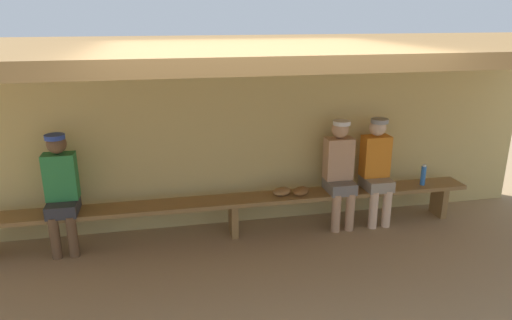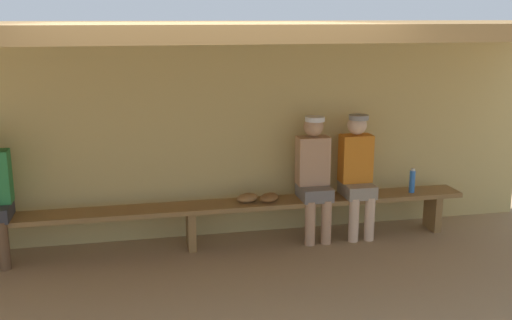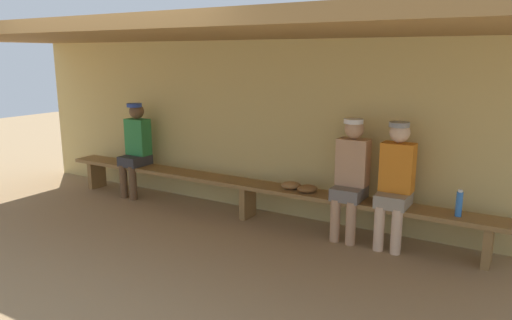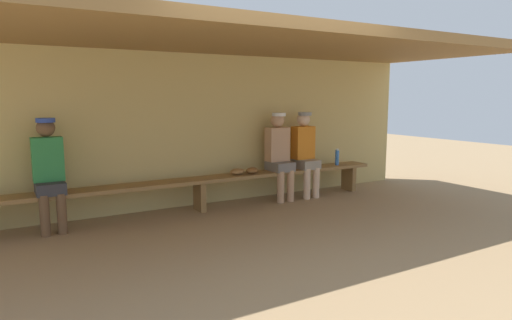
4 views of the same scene
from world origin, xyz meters
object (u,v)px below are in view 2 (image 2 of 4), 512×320
water_bottle_blue (412,181)px  baseball_glove_tan (269,197)px  player_middle (314,172)px  player_shirtless_tan (357,170)px  baseball_glove_worn (247,198)px  bench (191,212)px

water_bottle_blue → baseball_glove_tan: 1.63m
player_middle → baseball_glove_tan: player_middle is taller
player_shirtless_tan → baseball_glove_worn: 1.24m
water_bottle_blue → baseball_glove_tan: size_ratio=1.13×
baseball_glove_tan → player_middle: bearing=141.0°
baseball_glove_worn → player_middle: bearing=158.5°
baseball_glove_worn → water_bottle_blue: bearing=157.5°
player_shirtless_tan → water_bottle_blue: player_shirtless_tan is taller
water_bottle_blue → player_shirtless_tan: bearing=177.2°
player_middle → player_shirtless_tan: bearing=0.0°
bench → baseball_glove_worn: baseball_glove_worn is taller
bench → water_bottle_blue: 2.47m
bench → player_middle: 1.38m
player_shirtless_tan → player_middle: bearing=180.0°
player_middle → baseball_glove_tan: bearing=-176.2°
bench → water_bottle_blue: water_bottle_blue is taller
baseball_glove_worn → baseball_glove_tan: same height
player_shirtless_tan → baseball_glove_tan: player_shirtless_tan is taller
bench → player_middle: player_middle is taller
bench → baseball_glove_tan: bearing=-2.0°
bench → water_bottle_blue: size_ratio=22.08×
bench → player_shirtless_tan: bearing=0.1°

